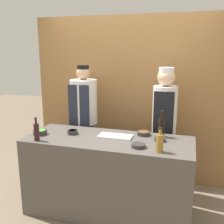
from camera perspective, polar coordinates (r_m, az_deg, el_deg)
The scene contains 14 objects.
ground_plane at distance 3.43m, azimuth -0.76°, elevation -20.67°, with size 14.00×14.00×0.00m, color #756651.
cabinet_wall at distance 3.94m, azimuth 3.86°, elevation 2.81°, with size 2.88×0.18×2.40m.
counter at distance 3.19m, azimuth -0.79°, elevation -13.73°, with size 1.91×0.74×0.93m.
sauce_bowl_green at distance 3.27m, azimuth -15.39°, elevation -4.19°, with size 0.16×0.16×0.06m.
sauce_bowl_brown at distance 3.14m, azimuth 6.90°, elevation -4.58°, with size 0.15×0.15×0.05m.
sauce_bowl_yellow at distance 2.75m, azimuth 5.80°, elevation -7.23°, with size 0.15×0.15×0.04m.
sauce_bowl_orange at distance 2.97m, azimuth 10.38°, elevation -5.81°, with size 0.12×0.12×0.04m.
sauce_bowl_red at distance 3.20m, azimuth -8.58°, elevation -4.30°, with size 0.12×0.12×0.05m.
cutting_board at distance 3.06m, azimuth 0.74°, elevation -5.33°, with size 0.39×0.19×0.02m.
bottle_soy at distance 3.09m, azimuth 10.72°, elevation -3.14°, with size 0.08×0.08×0.31m.
bottle_vinegar at distance 2.64m, azimuth 10.36°, elevation -6.57°, with size 0.07×0.07×0.25m.
bottle_wine at distance 3.03m, azimuth -16.10°, elevation -4.12°, with size 0.06×0.06×0.27m.
chef_left at distance 3.77m, azimuth -6.07°, elevation -1.98°, with size 0.37×0.37×1.72m.
chef_right at distance 3.50m, azimuth 11.23°, elevation -3.01°, with size 0.31×0.31×1.71m.
Camera 1 is at (0.86, -2.71, 1.91)m, focal length 42.00 mm.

